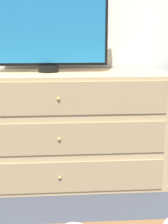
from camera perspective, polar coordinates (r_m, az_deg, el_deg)
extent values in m
plane|color=#383D47|center=(3.05, -2.48, -8.58)|extent=(12.00, 12.00, 0.00)
cube|color=silver|center=(2.86, -2.77, 16.59)|extent=(12.00, 0.05, 2.60)
cube|color=tan|center=(2.61, -4.19, -2.61)|extent=(1.59, 0.57, 0.84)
cube|color=tan|center=(2.43, -4.05, -10.79)|extent=(1.46, 0.01, 0.22)
sphere|color=tan|center=(2.43, -4.05, -10.85)|extent=(0.02, 0.02, 0.02)
cube|color=tan|center=(2.34, -4.16, -4.52)|extent=(1.46, 0.01, 0.22)
sphere|color=tan|center=(2.33, -4.16, -4.56)|extent=(0.02, 0.02, 0.02)
cube|color=tan|center=(2.27, -4.27, 2.23)|extent=(1.46, 0.01, 0.22)
sphere|color=tan|center=(2.26, -4.27, 2.20)|extent=(0.02, 0.02, 0.02)
cylinder|color=black|center=(2.56, -5.91, 7.16)|extent=(0.15, 0.15, 0.05)
cube|color=black|center=(2.56, -6.07, 14.18)|extent=(0.87, 0.04, 0.58)
cube|color=#1E6B9E|center=(2.54, -6.08, 14.19)|extent=(0.83, 0.01, 0.54)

